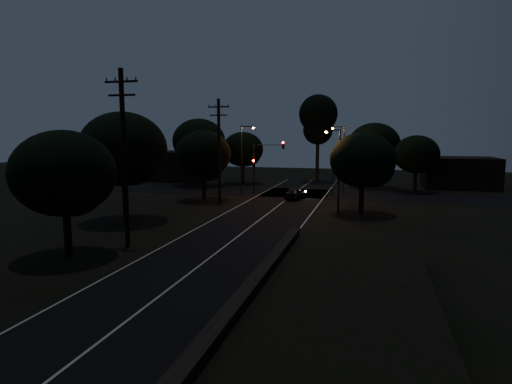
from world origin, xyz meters
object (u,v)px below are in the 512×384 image
Objects in this scene: signal_left at (254,170)px; signal_right at (333,172)px; tall_pine at (318,119)px; car at (295,193)px; utility_pole_mid at (124,156)px; streetlight_c at (337,165)px; signal_mast at (268,158)px; streetlight_b at (342,154)px; streetlight_a at (243,156)px; utility_pole_far at (219,150)px.

signal_left is 1.00× the size of signal_right.
tall_pine is 3.35× the size of car.
streetlight_c is (11.83, 15.00, -1.39)m from utility_pole_mid.
signal_left is at bearing 180.00° from signal_right.
signal_mast is at bearing 131.19° from streetlight_c.
signal_right is (10.60, 24.99, -2.90)m from utility_pole_mid.
signal_right is 4.45m from streetlight_b.
utility_pole_mid is 31.15m from streetlight_b.
streetlight_a is at bearing 2.31° from car.
signal_mast reaches higher than signal_right.
tall_pine is 1.60× the size of streetlight_b.
utility_pole_mid is 2.68× the size of signal_right.
tall_pine reaches higher than streetlight_b.
utility_pole_mid is 19.15m from streetlight_c.
utility_pole_mid is 23.04m from streetlight_a.
tall_pine is 18.70m from streetlight_a.
signal_left is 6.45m from car.
tall_pine is 12.66m from streetlight_b.
utility_pole_far is 13.53m from signal_right.
signal_mast is at bearing 179.97° from signal_right.
utility_pole_far is at bearing -111.11° from signal_mast.
utility_pole_far is at bearing 46.55° from car.
streetlight_b is (11.31, 29.00, -1.10)m from utility_pole_mid.
utility_pole_mid is 1.47× the size of streetlight_c.
car is (-4.98, 7.30, -3.70)m from streetlight_c.
signal_right is at bearing -76.51° from tall_pine.
utility_pole_mid is 0.86× the size of tall_pine.
tall_pine is 25.92m from streetlight_c.
utility_pole_far is 2.56× the size of signal_right.
signal_mast reaches higher than car.
streetlight_a is (0.69, 23.00, -1.10)m from utility_pole_mid.
streetlight_b is (11.31, 12.00, -0.85)m from utility_pole_far.
streetlight_a reaches higher than signal_left.
streetlight_a is (-0.71, -1.99, 1.80)m from signal_left.
car is (6.85, 5.30, -4.84)m from utility_pole_far.
tall_pine is at bearing 100.93° from streetlight_c.
car is (5.45, -2.69, -2.19)m from signal_left.
streetlight_b is at bearing 25.99° from signal_mast.
utility_pole_mid is 25.22m from signal_mast.
streetlight_b is (10.61, 6.00, 0.00)m from streetlight_a.
streetlight_c is (1.23, -9.99, 1.51)m from signal_right.
utility_pole_mid is at bearing -93.21° from signal_left.
utility_pole_mid is at bearing -97.04° from signal_mast.
streetlight_c is at bearing -48.81° from signal_mast.
tall_pine is at bearing 73.07° from utility_pole_far.
utility_pole_mid is at bearing -112.99° from signal_right.
tall_pine reaches higher than streetlight_c.
streetlight_c is 1.97× the size of car.
tall_pine is at bearing 103.49° from signal_right.
utility_pole_mid is 27.30m from signal_right.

